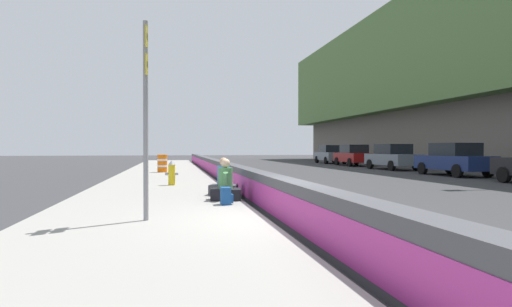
% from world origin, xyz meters
% --- Properties ---
extents(ground_plane, '(160.00, 160.00, 0.00)m').
position_xyz_m(ground_plane, '(0.00, 0.00, 0.00)').
color(ground_plane, '#353538').
rests_on(ground_plane, ground).
extents(sidewalk_strip, '(80.00, 4.40, 0.14)m').
position_xyz_m(sidewalk_strip, '(0.00, 2.65, 0.07)').
color(sidewalk_strip, gray).
rests_on(sidewalk_strip, ground_plane).
extents(jersey_barrier, '(76.00, 0.45, 0.85)m').
position_xyz_m(jersey_barrier, '(0.00, 0.00, 0.42)').
color(jersey_barrier, '#47474C').
rests_on(jersey_barrier, ground_plane).
extents(route_sign_post, '(0.44, 0.09, 3.60)m').
position_xyz_m(route_sign_post, '(0.29, 2.65, 2.21)').
color(route_sign_post, gray).
rests_on(route_sign_post, sidewalk_strip).
extents(fire_hydrant, '(0.26, 0.46, 0.88)m').
position_xyz_m(fire_hydrant, '(7.88, 2.21, 0.59)').
color(fire_hydrant, gold).
rests_on(fire_hydrant, sidewalk_strip).
extents(seated_person_foreground, '(0.72, 0.81, 1.04)m').
position_xyz_m(seated_person_foreground, '(3.12, 0.87, 0.47)').
color(seated_person_foreground, black).
rests_on(seated_person_foreground, sidewalk_strip).
extents(seated_person_middle, '(0.83, 0.90, 1.04)m').
position_xyz_m(seated_person_middle, '(4.41, 0.77, 0.47)').
color(seated_person_middle, '#424247').
rests_on(seated_person_middle, sidewalk_strip).
extents(backpack, '(0.32, 0.28, 0.40)m').
position_xyz_m(backpack, '(2.23, 0.96, 0.33)').
color(backpack, navy).
rests_on(backpack, sidewalk_strip).
extents(construction_barrel, '(0.54, 0.54, 0.95)m').
position_xyz_m(construction_barrel, '(16.42, 2.72, 0.62)').
color(construction_barrel, orange).
rests_on(construction_barrel, sidewalk_strip).
extents(parked_car_third, '(4.55, 2.05, 1.71)m').
position_xyz_m(parked_car_third, '(12.65, -12.22, 0.86)').
color(parked_car_third, navy).
rests_on(parked_car_third, ground_plane).
extents(parked_car_fourth, '(4.56, 2.06, 1.71)m').
position_xyz_m(parked_car_fourth, '(19.15, -12.21, 0.86)').
color(parked_car_fourth, slate).
rests_on(parked_car_fourth, ground_plane).
extents(parked_car_midline, '(4.53, 2.01, 1.71)m').
position_xyz_m(parked_car_midline, '(25.64, -12.25, 0.86)').
color(parked_car_midline, maroon).
rests_on(parked_car_midline, ground_plane).
extents(parked_car_far, '(4.56, 2.06, 1.71)m').
position_xyz_m(parked_car_far, '(31.19, -12.34, 0.86)').
color(parked_car_far, slate).
rests_on(parked_car_far, ground_plane).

